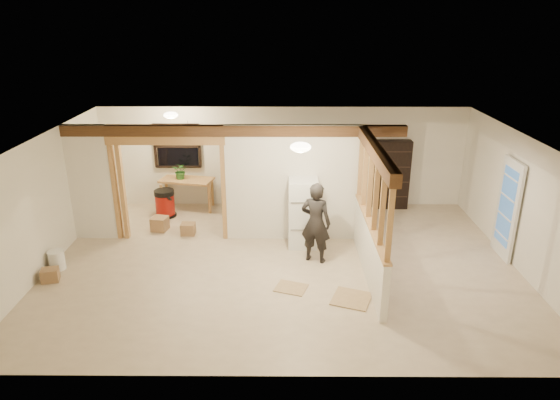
{
  "coord_description": "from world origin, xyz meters",
  "views": [
    {
      "loc": [
        0.0,
        -8.73,
        4.62
      ],
      "look_at": [
        -0.05,
        0.4,
        1.18
      ],
      "focal_mm": 32.0,
      "sensor_mm": 36.0,
      "label": 1
    }
  ],
  "objects_px": {
    "woman": "(316,223)",
    "bookshelf": "(391,175)",
    "shop_vac": "(165,203)",
    "refrigerator": "(303,213)",
    "work_table": "(188,194)"
  },
  "relations": [
    {
      "from": "woman",
      "to": "shop_vac",
      "type": "height_order",
      "value": "woman"
    },
    {
      "from": "woman",
      "to": "work_table",
      "type": "bearing_deg",
      "value": -21.56
    },
    {
      "from": "woman",
      "to": "work_table",
      "type": "relative_size",
      "value": 1.29
    },
    {
      "from": "refrigerator",
      "to": "woman",
      "type": "distance_m",
      "value": 0.75
    },
    {
      "from": "work_table",
      "to": "shop_vac",
      "type": "height_order",
      "value": "work_table"
    },
    {
      "from": "woman",
      "to": "bookshelf",
      "type": "relative_size",
      "value": 0.94
    },
    {
      "from": "work_table",
      "to": "bookshelf",
      "type": "distance_m",
      "value": 5.08
    },
    {
      "from": "bookshelf",
      "to": "shop_vac",
      "type": "bearing_deg",
      "value": -173.54
    },
    {
      "from": "bookshelf",
      "to": "work_table",
      "type": "bearing_deg",
      "value": -178.29
    },
    {
      "from": "woman",
      "to": "bookshelf",
      "type": "distance_m",
      "value": 3.55
    },
    {
      "from": "refrigerator",
      "to": "work_table",
      "type": "relative_size",
      "value": 1.15
    },
    {
      "from": "shop_vac",
      "to": "woman",
      "type": "bearing_deg",
      "value": -33.28
    },
    {
      "from": "woman",
      "to": "work_table",
      "type": "xyz_separation_m",
      "value": [
        -3.01,
        2.75,
        -0.42
      ]
    },
    {
      "from": "refrigerator",
      "to": "work_table",
      "type": "height_order",
      "value": "refrigerator"
    },
    {
      "from": "shop_vac",
      "to": "bookshelf",
      "type": "distance_m",
      "value": 5.58
    }
  ]
}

